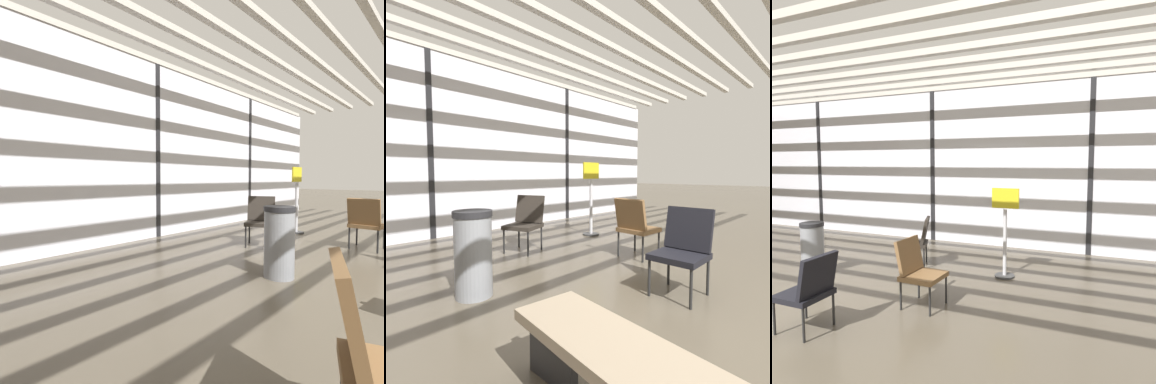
# 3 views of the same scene
# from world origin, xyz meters

# --- Properties ---
(ground_plane) EXTENTS (60.00, 60.00, 0.00)m
(ground_plane) POSITION_xyz_m (0.00, 0.00, 0.00)
(ground_plane) COLOR #4C4438
(glass_curtain_wall) EXTENTS (14.00, 0.08, 3.49)m
(glass_curtain_wall) POSITION_xyz_m (0.00, 5.20, 1.74)
(glass_curtain_wall) COLOR silver
(glass_curtain_wall) RESTS_ON ground
(window_mullion_1) EXTENTS (0.10, 0.12, 3.49)m
(window_mullion_1) POSITION_xyz_m (0.00, 5.20, 1.74)
(window_mullion_1) COLOR black
(window_mullion_1) RESTS_ON ground
(window_mullion_2) EXTENTS (0.10, 0.12, 3.49)m
(window_mullion_2) POSITION_xyz_m (3.50, 5.20, 1.74)
(window_mullion_2) COLOR black
(window_mullion_2) RESTS_ON ground
(lounge_chair_0) EXTENTS (0.53, 0.49, 0.87)m
(lounge_chair_0) POSITION_xyz_m (0.84, 0.70, 0.49)
(lounge_chair_0) COLOR black
(lounge_chair_0) RESTS_ON ground
(lounge_chair_3) EXTENTS (0.54, 0.50, 0.87)m
(lounge_chair_3) POSITION_xyz_m (1.58, 1.74, 0.49)
(lounge_chair_3) COLOR brown
(lounge_chair_3) RESTS_ON ground
(lounge_chair_4) EXTENTS (0.67, 0.65, 0.87)m
(lounge_chair_4) POSITION_xyz_m (0.72, 3.22, 0.49)
(lounge_chair_4) COLOR #28231E
(lounge_chair_4) RESTS_ON ground
(trash_bin) EXTENTS (0.38, 0.38, 0.86)m
(trash_bin) POSITION_xyz_m (-0.67, 2.17, 0.43)
(trash_bin) COLOR slate
(trash_bin) RESTS_ON ground
(info_sign) EXTENTS (0.44, 0.32, 1.44)m
(info_sign) POSITION_xyz_m (2.31, 3.24, 0.68)
(info_sign) COLOR #333333
(info_sign) RESTS_ON ground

